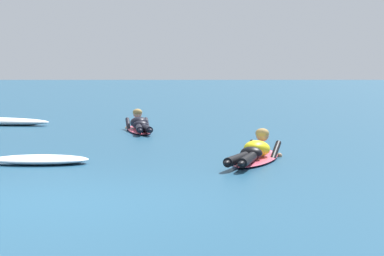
# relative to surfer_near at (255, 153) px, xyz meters

# --- Properties ---
(ground_plane) EXTENTS (120.00, 120.00, 0.00)m
(ground_plane) POSITION_rel_surfer_near_xyz_m (-2.68, 6.49, -0.14)
(ground_plane) COLOR navy
(surfer_near) EXTENTS (1.16, 2.47, 0.53)m
(surfer_near) POSITION_rel_surfer_near_xyz_m (0.00, 0.00, 0.00)
(surfer_near) COLOR #E54C66
(surfer_near) RESTS_ON ground
(surfer_far) EXTENTS (0.85, 2.68, 0.53)m
(surfer_far) POSITION_rel_surfer_near_xyz_m (-2.12, 5.57, -0.00)
(surfer_far) COLOR #E54C66
(surfer_far) RESTS_ON ground
(whitewater_front) EXTENTS (1.50, 0.74, 0.13)m
(whitewater_front) POSITION_rel_surfer_near_xyz_m (-3.30, -0.14, -0.08)
(whitewater_front) COLOR white
(whitewater_front) RESTS_ON ground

